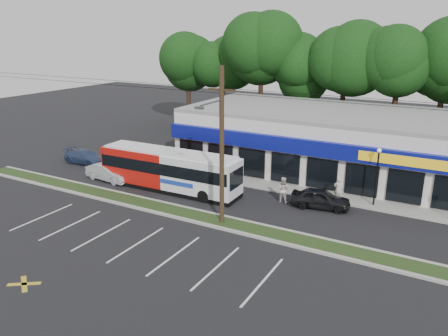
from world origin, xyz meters
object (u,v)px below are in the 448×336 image
at_px(pedestrian_a, 338,189).
at_px(car_dark, 321,198).
at_px(car_blue, 85,157).
at_px(pedestrian_b, 283,190).
at_px(car_silver, 109,172).
at_px(metrobus, 169,169).
at_px(utility_pole, 219,142).
at_px(lamp_post, 377,170).

bearing_deg(pedestrian_a, car_dark, 61.08).
xyz_separation_m(car_blue, pedestrian_b, (19.76, -0.03, 0.32)).
bearing_deg(car_silver, pedestrian_b, -75.34).
relative_size(metrobus, pedestrian_b, 6.11).
relative_size(utility_pole, pedestrian_b, 26.00).
bearing_deg(lamp_post, car_blue, -174.53).
height_order(metrobus, car_silver, metrobus).
xyz_separation_m(car_silver, car_blue, (-5.38, 2.54, -0.07)).
bearing_deg(pedestrian_b, car_blue, -7.67).
height_order(lamp_post, car_silver, lamp_post).
bearing_deg(lamp_post, utility_pole, -136.05).
xyz_separation_m(metrobus, car_blue, (-11.03, 1.84, -1.02)).
relative_size(lamp_post, car_dark, 1.04).
relative_size(car_silver, pedestrian_a, 2.42).
bearing_deg(metrobus, pedestrian_a, 16.90).
height_order(pedestrian_a, pedestrian_b, pedestrian_b).
distance_m(metrobus, car_silver, 5.77).
bearing_deg(utility_pole, lamp_post, 43.95).
distance_m(car_dark, car_silver, 17.34).
relative_size(metrobus, car_silver, 2.71).
xyz_separation_m(utility_pole, lamp_post, (8.17, 7.87, -2.74)).
distance_m(car_dark, car_blue, 22.49).
xyz_separation_m(utility_pole, pedestrian_a, (5.67, 7.57, -4.52)).
height_order(metrobus, car_dark, metrobus).
bearing_deg(car_blue, metrobus, -99.43).
relative_size(lamp_post, car_silver, 0.98).
bearing_deg(pedestrian_a, car_silver, 6.83).
relative_size(lamp_post, pedestrian_a, 2.37).
bearing_deg(metrobus, car_dark, 9.17).
distance_m(utility_pole, car_dark, 8.89).
bearing_deg(car_blue, utility_pole, -107.12).
height_order(car_blue, pedestrian_a, pedestrian_a).
bearing_deg(lamp_post, pedestrian_a, -173.14).
distance_m(car_silver, pedestrian_a, 18.44).
height_order(car_dark, pedestrian_b, pedestrian_b).
distance_m(car_blue, pedestrian_b, 19.76).
bearing_deg(car_dark, car_blue, 81.21).
height_order(lamp_post, car_dark, lamp_post).
bearing_deg(car_blue, pedestrian_b, -90.07).
distance_m(utility_pole, pedestrian_b, 7.32).
bearing_deg(pedestrian_a, car_blue, -2.61).
relative_size(lamp_post, pedestrian_b, 2.21).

